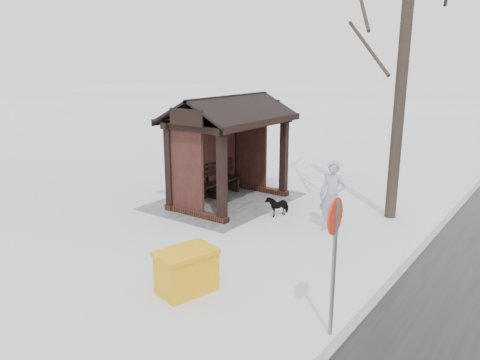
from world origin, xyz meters
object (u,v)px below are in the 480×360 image
object	(u,v)px
pedestrian	(332,196)
dog	(277,206)
bus_shelter	(225,128)
road_sign	(334,237)
grit_bin	(186,271)

from	to	relation	value
pedestrian	dog	world-z (taller)	pedestrian
pedestrian	dog	size ratio (longest dim) A/B	2.72
bus_shelter	road_sign	world-z (taller)	bus_shelter
bus_shelter	pedestrian	distance (m)	3.79
pedestrian	grit_bin	size ratio (longest dim) A/B	1.49
pedestrian	road_sign	xyz separation A→B (m)	(4.05, 1.90, 0.70)
bus_shelter	grit_bin	size ratio (longest dim) A/B	3.06
dog	road_sign	bearing A→B (deg)	-30.04
bus_shelter	road_sign	distance (m)	7.04
dog	grit_bin	xyz separation A→B (m)	(4.56, 0.90, 0.13)
bus_shelter	grit_bin	xyz separation A→B (m)	(4.72, 2.78, -1.76)
bus_shelter	pedestrian	size ratio (longest dim) A/B	2.06
grit_bin	dog	bearing A→B (deg)	-154.93
bus_shelter	dog	world-z (taller)	bus_shelter
dog	road_sign	xyz separation A→B (m)	(4.28, 3.57, 1.31)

